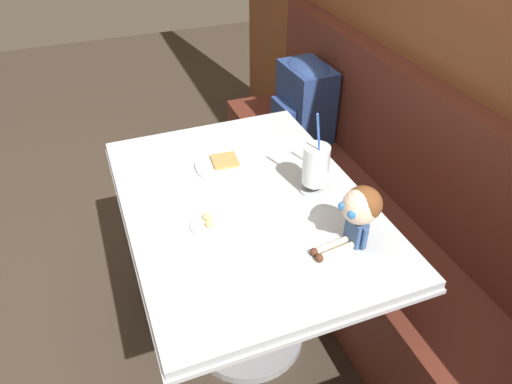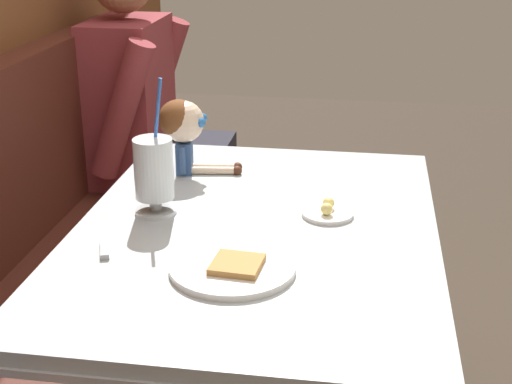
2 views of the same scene
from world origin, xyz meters
TOP-DOWN VIEW (x-y plane):
  - ground_plane at (0.00, 0.00)m, footprint 8.00×8.00m
  - wood_panel_wall at (0.00, 1.05)m, footprint 4.40×0.08m
  - booth_bench at (0.00, 0.81)m, footprint 2.60×0.48m
  - diner_table at (0.00, 0.18)m, footprint 1.11×0.81m
  - toast_plate at (-0.22, 0.19)m, footprint 0.25×0.25m
  - milkshake_glass at (0.04, 0.42)m, footprint 0.10×0.10m
  - butter_saucer at (0.08, 0.03)m, footprint 0.12×0.12m
  - butter_knife at (-0.14, 0.48)m, footprint 0.23×0.10m
  - seated_doll at (0.32, 0.42)m, footprint 0.12×0.22m
  - backpack at (-0.78, 0.78)m, footprint 0.31×0.26m

SIDE VIEW (x-z plane):
  - ground_plane at x=0.00m, z-range 0.00..0.00m
  - booth_bench at x=0.00m, z-range -0.17..0.83m
  - diner_table at x=0.00m, z-range 0.17..0.91m
  - backpack at x=-0.78m, z-range 0.46..0.86m
  - butter_knife at x=-0.14m, z-range 0.74..0.75m
  - toast_plate at x=-0.22m, z-range 0.74..0.76m
  - butter_saucer at x=0.08m, z-range 0.73..0.77m
  - milkshake_glass at x=0.04m, z-range 0.68..1.00m
  - seated_doll at x=0.32m, z-range 0.77..0.97m
  - wood_panel_wall at x=0.00m, z-range 0.00..2.40m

